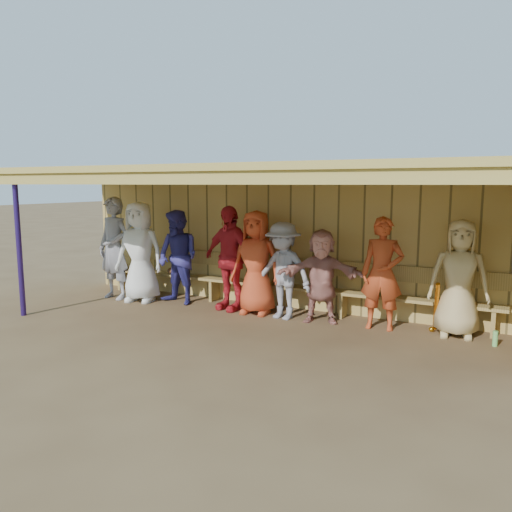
% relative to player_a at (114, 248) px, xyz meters
% --- Properties ---
extents(ground, '(90.00, 90.00, 0.00)m').
position_rel_player_a_xyz_m(ground, '(3.11, -0.32, -1.00)').
color(ground, brown).
rests_on(ground, ground).
extents(player_a, '(0.76, 0.54, 1.99)m').
position_rel_player_a_xyz_m(player_a, '(0.00, 0.00, 0.00)').
color(player_a, gray).
rests_on(player_a, ground).
extents(player_b, '(1.05, 0.81, 1.91)m').
position_rel_player_a_xyz_m(player_b, '(0.59, 0.06, -0.04)').
color(player_b, white).
rests_on(player_b, ground).
extents(player_c, '(0.95, 0.79, 1.76)m').
position_rel_player_a_xyz_m(player_c, '(1.36, 0.23, -0.12)').
color(player_c, navy).
rests_on(player_c, ground).
extents(player_d, '(1.16, 0.66, 1.86)m').
position_rel_player_a_xyz_m(player_d, '(2.44, 0.30, -0.07)').
color(player_d, red).
rests_on(player_d, ground).
extents(player_e, '(1.12, 0.73, 1.62)m').
position_rel_player_a_xyz_m(player_e, '(3.54, 0.19, -0.19)').
color(player_e, gray).
rests_on(player_e, ground).
extents(player_f, '(1.48, 0.82, 1.53)m').
position_rel_player_a_xyz_m(player_f, '(4.18, 0.28, -0.23)').
color(player_f, tan).
rests_on(player_f, ground).
extents(player_g, '(0.68, 0.49, 1.75)m').
position_rel_player_a_xyz_m(player_g, '(5.14, 0.35, -0.12)').
color(player_g, '#B9421D').
rests_on(player_g, ground).
extents(player_h, '(0.92, 0.67, 1.74)m').
position_rel_player_a_xyz_m(player_h, '(6.23, 0.49, -0.13)').
color(player_h, tan).
rests_on(player_h, ground).
extents(player_extra, '(0.93, 0.66, 1.79)m').
position_rel_player_a_xyz_m(player_extra, '(2.99, 0.27, -0.10)').
color(player_extra, '#BF401E').
rests_on(player_extra, ground).
extents(dugout_structure, '(8.80, 3.20, 2.50)m').
position_rel_player_a_xyz_m(dugout_structure, '(3.50, 0.37, 0.70)').
color(dugout_structure, tan).
rests_on(dugout_structure, ground).
extents(bench, '(7.60, 0.34, 0.93)m').
position_rel_player_a_xyz_m(bench, '(3.11, 0.80, -0.47)').
color(bench, '#A68A47').
rests_on(bench, ground).
extents(dugout_equipment, '(7.43, 0.62, 0.80)m').
position_rel_player_a_xyz_m(dugout_equipment, '(2.14, 0.67, -0.51)').
color(dugout_equipment, orange).
rests_on(dugout_equipment, ground).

